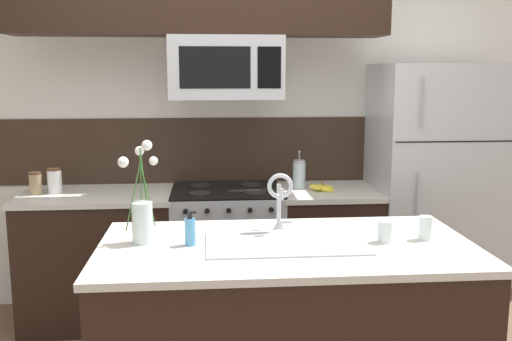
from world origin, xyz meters
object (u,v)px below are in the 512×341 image
stove_range (227,253)px  spare_glass (425,228)px  refrigerator (433,190)px  french_press (299,174)px  dish_soap_bottle (190,231)px  storage_jar_tall (36,183)px  banana_bunch (322,188)px  flower_vase (142,215)px  sink_faucet (280,194)px  microwave (226,68)px  drinking_glass (385,232)px  storage_jar_medium (55,180)px

stove_range → spare_glass: 1.63m
refrigerator → french_press: refrigerator is taller
dish_soap_bottle → spare_glass: (1.15, -0.00, -0.01)m
refrigerator → storage_jar_tall: bearing=-179.6°
banana_bunch → flower_vase: 1.57m
spare_glass → sink_faucet: bearing=163.2°
refrigerator → storage_jar_tall: 2.77m
banana_bunch → sink_faucet: (-0.42, -0.97, 0.18)m
storage_jar_tall → sink_faucet: size_ratio=0.50×
microwave → sink_faucet: 1.22m
dish_soap_bottle → drinking_glass: bearing=-1.8°
storage_jar_tall → microwave: bearing=-1.0°
banana_bunch → french_press: size_ratio=0.71×
stove_range → spare_glass: bearing=-53.1°
storage_jar_medium → banana_bunch: size_ratio=0.91×
storage_jar_medium → flower_vase: 1.41m
banana_bunch → dish_soap_bottle: size_ratio=1.15×
storage_jar_medium → dish_soap_bottle: (0.95, -1.27, -0.02)m
dish_soap_bottle → flower_vase: bearing=164.7°
refrigerator → dish_soap_bottle: (-1.69, -1.26, 0.09)m
stove_range → storage_jar_medium: storage_jar_medium is taller
refrigerator → french_press: size_ratio=6.66×
spare_glass → flower_vase: 1.38m
banana_bunch → flower_vase: flower_vase is taller
sink_faucet → spare_glass: size_ratio=2.60×
french_press → spare_glass: (0.42, -1.30, -0.04)m
stove_range → storage_jar_tall: size_ratio=6.13×
sink_faucet → dish_soap_bottle: sink_faucet is taller
refrigerator → spare_glass: refrigerator is taller
storage_jar_medium → drinking_glass: size_ratio=1.65×
refrigerator → banana_bunch: bearing=-174.4°
refrigerator → drinking_glass: refrigerator is taller
microwave → flower_vase: bearing=-111.1°
drinking_glass → stove_range: bearing=119.7°
microwave → refrigerator: bearing=1.6°
refrigerator → banana_bunch: size_ratio=9.38×
french_press → sink_faucet: bearing=-104.1°
flower_vase → refrigerator: bearing=31.8°
refrigerator → drinking_glass: size_ratio=17.06×
storage_jar_tall → spare_glass: (2.22, -1.24, -0.02)m
stove_range → refrigerator: size_ratio=0.52×
microwave → drinking_glass: (0.72, -1.25, -0.79)m
refrigerator → banana_bunch: (-0.82, -0.08, 0.04)m
microwave → banana_bunch: 1.05m
dish_soap_bottle → flower_vase: 0.25m
storage_jar_medium → spare_glass: storage_jar_medium is taller
microwave → stove_range: bearing=90.2°
flower_vase → dish_soap_bottle: bearing=-15.3°
storage_jar_tall → sink_faucet: (1.52, -1.03, 0.12)m
storage_jar_medium → sink_faucet: sink_faucet is taller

